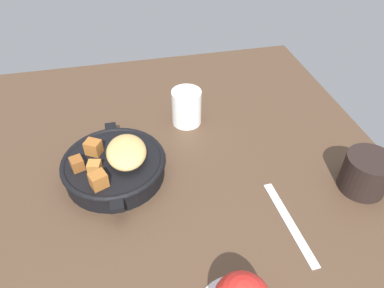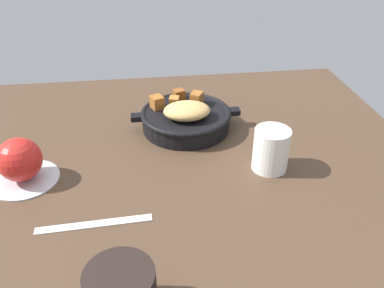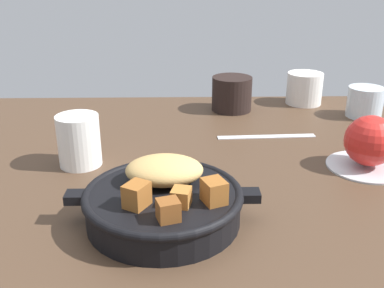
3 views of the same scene
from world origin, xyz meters
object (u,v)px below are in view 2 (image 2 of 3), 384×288
at_px(butter_knife, 94,224).
at_px(white_creamer_pitcher, 271,150).
at_px(cast_iron_skillet, 186,117).
at_px(red_apple, 19,160).

bearing_deg(butter_knife, white_creamer_pitcher, -163.07).
bearing_deg(cast_iron_skillet, red_apple, 25.32).
height_order(cast_iron_skillet, butter_knife, cast_iron_skillet).
distance_m(cast_iron_skillet, red_apple, 0.36).
bearing_deg(red_apple, butter_knife, 134.99).
bearing_deg(butter_knife, red_apple, -47.78).
bearing_deg(white_creamer_pitcher, red_apple, -2.61).
relative_size(cast_iron_skillet, white_creamer_pitcher, 2.90).
height_order(cast_iron_skillet, white_creamer_pitcher, white_creamer_pitcher).
xyz_separation_m(cast_iron_skillet, butter_knife, (0.19, 0.30, -0.03)).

